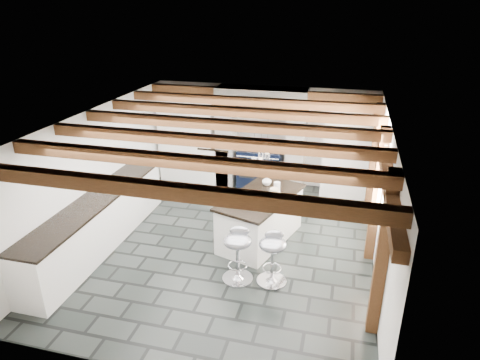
% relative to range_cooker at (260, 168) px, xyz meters
% --- Properties ---
extents(ground, '(6.00, 6.00, 0.00)m').
position_rel_range_cooker_xyz_m(ground, '(0.00, -2.68, -0.47)').
color(ground, black).
rests_on(ground, ground).
extents(room_shell, '(6.00, 6.03, 6.00)m').
position_rel_range_cooker_xyz_m(room_shell, '(-0.61, -1.26, 0.60)').
color(room_shell, white).
rests_on(room_shell, ground).
extents(range_cooker, '(1.00, 0.63, 0.99)m').
position_rel_range_cooker_xyz_m(range_cooker, '(0.00, 0.00, 0.00)').
color(range_cooker, black).
rests_on(range_cooker, ground).
extents(kitchen_island, '(1.42, 1.98, 1.18)m').
position_rel_range_cooker_xyz_m(kitchen_island, '(0.51, -2.37, -0.01)').
color(kitchen_island, white).
rests_on(kitchen_island, ground).
extents(bar_stool_near, '(0.52, 0.52, 0.87)m').
position_rel_range_cooker_xyz_m(bar_stool_near, '(0.94, -3.58, 0.07)').
color(bar_stool_near, silver).
rests_on(bar_stool_near, ground).
extents(bar_stool_far, '(0.50, 0.50, 0.89)m').
position_rel_range_cooker_xyz_m(bar_stool_far, '(0.41, -3.64, 0.09)').
color(bar_stool_far, silver).
rests_on(bar_stool_far, ground).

